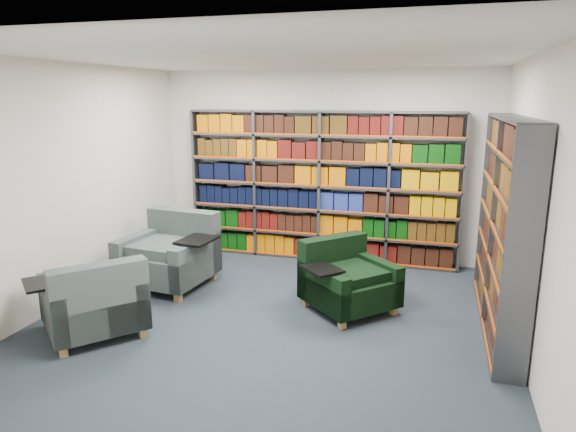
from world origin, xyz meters
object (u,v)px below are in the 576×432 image
(chair_teal_left, at_px, (173,256))
(coffee_table, at_px, (345,269))
(chair_teal_front, at_px, (95,304))
(chair_green_right, at_px, (345,281))

(chair_teal_left, xyz_separation_m, coffee_table, (2.26, 0.15, -0.02))
(chair_teal_front, distance_m, coffee_table, 2.87)
(chair_green_right, distance_m, chair_teal_front, 2.73)
(chair_teal_left, distance_m, chair_green_right, 2.32)
(chair_teal_left, bearing_deg, chair_green_right, -4.29)
(chair_teal_left, relative_size, chair_teal_front, 0.96)
(chair_green_right, height_order, coffee_table, chair_green_right)
(chair_green_right, bearing_deg, coffee_table, 99.20)
(chair_teal_left, height_order, coffee_table, chair_teal_left)
(chair_green_right, xyz_separation_m, coffee_table, (-0.05, 0.33, 0.03))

